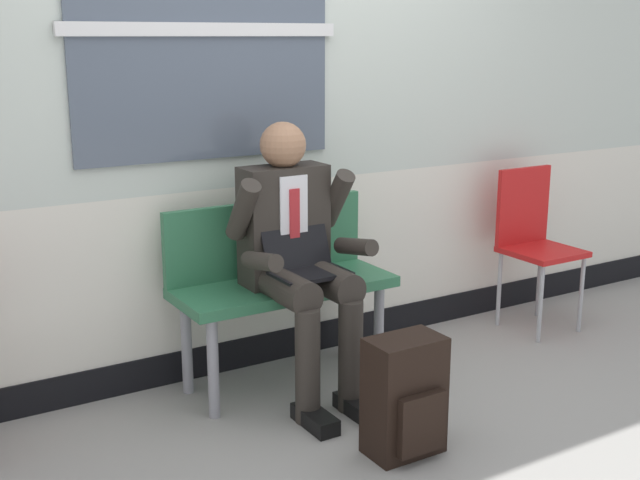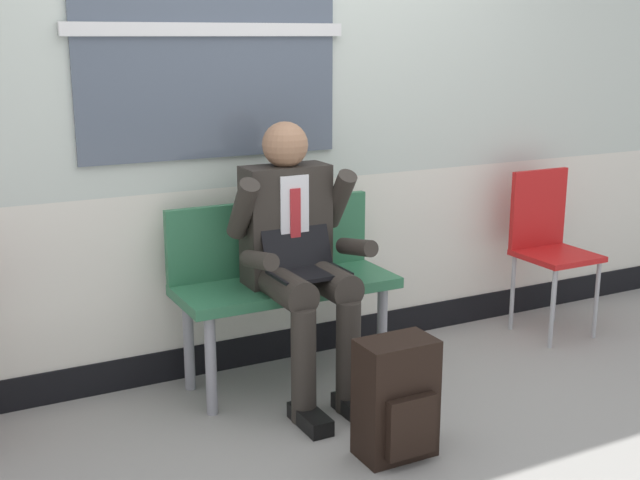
{
  "view_description": "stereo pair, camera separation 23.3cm",
  "coord_description": "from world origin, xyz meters",
  "views": [
    {
      "loc": [
        -1.91,
        -2.93,
        1.64
      ],
      "look_at": [
        -0.07,
        0.09,
        0.75
      ],
      "focal_mm": 45.78,
      "sensor_mm": 36.0,
      "label": 1
    },
    {
      "loc": [
        -1.71,
        -3.04,
        1.64
      ],
      "look_at": [
        -0.07,
        0.09,
        0.75
      ],
      "focal_mm": 45.78,
      "sensor_mm": 36.0,
      "label": 2
    }
  ],
  "objects": [
    {
      "name": "station_wall",
      "position": [
        -0.0,
        0.64,
        1.52
      ],
      "size": [
        6.6,
        0.17,
        3.07
      ],
      "color": "beige",
      "rests_on": "ground"
    },
    {
      "name": "ground_plane",
      "position": [
        0.0,
        0.0,
        0.0
      ],
      "size": [
        18.0,
        18.0,
        0.0
      ],
      "primitive_type": "plane",
      "color": "gray"
    },
    {
      "name": "bench_with_person",
      "position": [
        -0.15,
        0.35,
        0.53
      ],
      "size": [
        1.04,
        0.42,
        0.87
      ],
      "color": "#2D6B47",
      "rests_on": "ground"
    },
    {
      "name": "person_seated",
      "position": [
        -0.15,
        0.16,
        0.68
      ],
      "size": [
        0.57,
        0.7,
        1.26
      ],
      "color": "#2D2823",
      "rests_on": "ground"
    },
    {
      "name": "folding_chair",
      "position": [
        1.47,
        0.29,
        0.55
      ],
      "size": [
        0.38,
        0.38,
        0.91
      ],
      "color": "red",
      "rests_on": "ground"
    },
    {
      "name": "backpack",
      "position": [
        -0.06,
        -0.55,
        0.24
      ],
      "size": [
        0.3,
        0.23,
        0.49
      ],
      "color": "black",
      "rests_on": "ground"
    }
  ]
}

